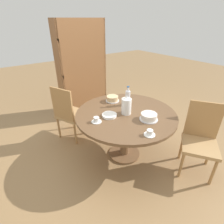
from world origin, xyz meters
TOP-DOWN VIEW (x-y plane):
  - ground_plane at (0.00, 0.00)m, footprint 14.00×14.00m
  - dining_table at (0.00, 0.00)m, footprint 1.33×1.33m
  - chair_a at (0.60, -0.75)m, footprint 0.58×0.58m
  - chair_b at (-0.45, 0.86)m, footprint 0.55×0.55m
  - bookshelf at (0.19, 1.55)m, footprint 0.94×0.28m
  - coffee_pot at (-0.01, -0.01)m, footprint 0.13×0.13m
  - water_bottle at (0.18, 0.18)m, footprint 0.07×0.07m
  - cake_main at (0.11, -0.30)m, footprint 0.23×0.23m
  - cake_second at (0.08, 0.41)m, footprint 0.20×0.20m
  - cup_a at (-0.44, 0.04)m, footprint 0.12×0.12m
  - cup_b at (-0.12, -0.53)m, footprint 0.12×0.12m
  - plate_stack at (-0.23, 0.06)m, footprint 0.19×0.19m

SIDE VIEW (x-z plane):
  - ground_plane at x=0.00m, z-range 0.00..0.00m
  - chair_a at x=0.60m, z-range 0.01..0.94m
  - chair_b at x=-0.45m, z-range 0.01..0.94m
  - dining_table at x=0.00m, z-range 0.24..0.95m
  - plate_stack at x=-0.23m, z-range 0.71..0.74m
  - cup_a at x=-0.44m, z-range 0.70..0.77m
  - cup_b at x=-0.12m, z-range 0.70..0.77m
  - cake_second at x=0.08m, z-range 0.71..0.79m
  - cake_main at x=0.11m, z-range 0.71..0.79m
  - coffee_pot at x=-0.01m, z-range 0.70..0.95m
  - water_bottle at x=0.18m, z-range 0.68..0.96m
  - bookshelf at x=0.19m, z-range -0.01..1.82m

